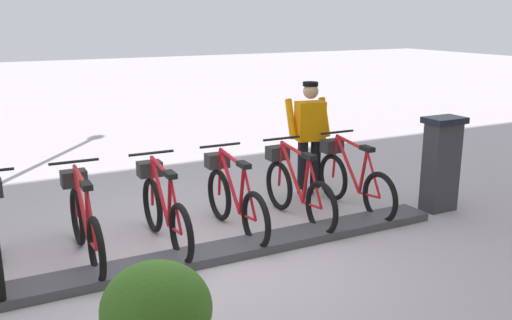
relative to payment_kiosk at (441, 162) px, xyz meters
name	(u,v)px	position (x,y,z in m)	size (l,w,h in m)	color
ground_plane	(201,260)	(-0.05, 3.49, -0.67)	(60.00, 60.00, 0.00)	#BCB0B7
dock_rail_base	(201,256)	(-0.05, 3.49, -0.62)	(0.44, 6.12, 0.10)	#47474C
payment_kiosk	(441,162)	(0.00, 0.00, 0.00)	(0.36, 0.52, 1.28)	#38383D
bike_docked_0	(352,179)	(0.57, 1.03, -0.24)	(1.72, 0.54, 1.02)	black
bike_docked_1	(296,188)	(0.57, 1.92, -0.24)	(1.72, 0.54, 1.02)	black
bike_docked_2	(234,198)	(0.57, 2.80, -0.24)	(1.72, 0.54, 1.02)	black
bike_docked_3	(164,209)	(0.57, 3.69, -0.24)	(1.72, 0.54, 1.02)	black
bike_docked_4	(84,221)	(0.57, 4.58, -0.24)	(1.72, 0.54, 1.02)	black
worker_near_rack	(310,134)	(1.41, 1.19, 0.24)	(0.54, 0.68, 1.66)	white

